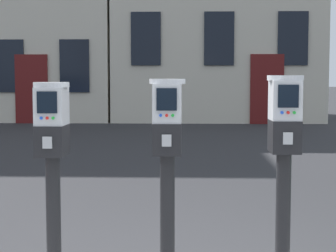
% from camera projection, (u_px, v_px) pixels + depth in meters
% --- Properties ---
extents(parking_meter_near_kerb, '(0.22, 0.25, 1.25)m').
position_uv_depth(parking_meter_near_kerb, '(52.00, 146.00, 3.59)').
color(parking_meter_near_kerb, black).
rests_on(parking_meter_near_kerb, sidewalk_slab).
extents(parking_meter_twin_adjacent, '(0.22, 0.25, 1.27)m').
position_uv_depth(parking_meter_twin_adjacent, '(167.00, 145.00, 3.56)').
color(parking_meter_twin_adjacent, black).
rests_on(parking_meter_twin_adjacent, sidewalk_slab).
extents(parking_meter_end_of_row, '(0.22, 0.25, 1.30)m').
position_uv_depth(parking_meter_end_of_row, '(284.00, 143.00, 3.53)').
color(parking_meter_end_of_row, black).
rests_on(parking_meter_end_of_row, sidewalk_slab).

